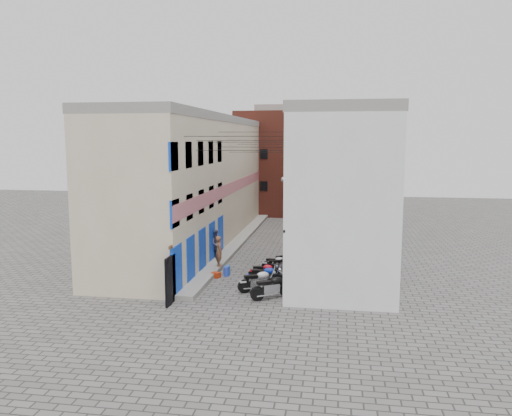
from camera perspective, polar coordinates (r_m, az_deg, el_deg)
The scene contains 21 objects.
ground at distance 22.93m, azimuth -3.29°, elevation -10.88°, with size 90.00×90.00×0.00m, color #54514F.
plinth at distance 35.60m, azimuth -1.99°, elevation -3.87°, with size 0.90×26.00×0.25m, color gray.
building_left at distance 35.61m, azimuth -6.68°, elevation 3.20°, with size 5.10×27.00×9.00m.
building_right at distance 34.30m, azimuth 9.62°, elevation 2.97°, with size 5.94×26.00×9.00m.
building_far_brick_left at distance 49.70m, azimuth 1.41°, elevation 5.14°, with size 6.00×6.00×10.00m, color maroon.
building_far_brick_right at distance 51.33m, azimuth 7.26°, elevation 4.04°, with size 5.00×6.00×8.00m, color maroon.
building_far_concrete at distance 55.42m, azimuth 4.32°, elevation 5.92°, with size 8.00×5.00×11.00m, color gray.
far_shopfront at distance 47.04m, azimuth 3.34°, elevation 0.32°, with size 2.00×0.30×2.40m, color black.
overhead_wires at distance 29.22m, azimuth -0.13°, elevation 7.39°, with size 5.80×13.02×1.32m.
motorcycle_a at distance 23.39m, azimuth 1.86°, elevation -8.88°, with size 0.68×2.16×1.25m, color black, non-canonical shape.
motorcycle_b at distance 24.44m, azimuth 0.30°, elevation -8.19°, with size 0.66×2.09×1.21m, color silver, non-canonical shape.
motorcycle_c at distance 25.48m, azimuth 1.05°, elevation -7.61°, with size 0.62×1.95×1.13m, color #0C2BB7, non-canonical shape.
motorcycle_d at distance 26.49m, azimuth 0.97°, elevation -7.15°, with size 0.55×1.73×1.00m, color #B70D1C, non-canonical shape.
motorcycle_e at distance 27.32m, azimuth 2.97°, elevation -6.49°, with size 0.65×2.06×1.19m, color black, non-canonical shape.
motorcycle_f at distance 28.23m, azimuth 2.33°, elevation -6.24°, with size 0.53×1.69×0.98m, color #BABABF, non-canonical shape.
motorcycle_g at distance 29.06m, azimuth 3.35°, elevation -5.81°, with size 0.55×1.73×1.00m, color black, non-canonical shape.
person_a at distance 28.19m, azimuth -4.25°, elevation -4.96°, with size 0.63×0.42×1.74m, color brown.
person_b at distance 30.19m, azimuth -4.59°, elevation -4.11°, with size 0.84×0.65×1.73m, color #373652.
water_jug_near at distance 27.29m, azimuth -3.43°, elevation -7.25°, with size 0.32×0.32×0.51m, color blue.
water_jug_far at distance 27.62m, azimuth -3.28°, elevation -7.07°, with size 0.32×0.32×0.50m, color #2364AF.
red_crate at distance 27.07m, azimuth -4.62°, elevation -7.64°, with size 0.45×0.34×0.28m, color #AD2A0C.
Camera 1 is at (4.74, -21.19, 7.37)m, focal length 35.00 mm.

